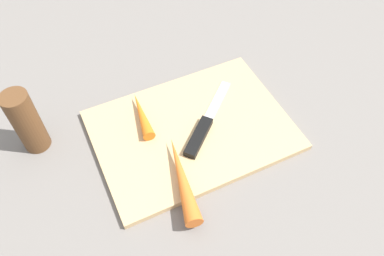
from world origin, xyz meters
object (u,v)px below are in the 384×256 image
object	(u,v)px
carrot_long	(182,178)
pepper_grinder	(27,122)
cutting_board	(192,130)
carrot_short	(142,115)
knife	(201,132)

from	to	relation	value
carrot_long	pepper_grinder	distance (m)	0.28
cutting_board	pepper_grinder	xyz separation A→B (m)	(0.27, -0.10, 0.06)
cutting_board	carrot_short	xyz separation A→B (m)	(0.08, -0.06, 0.02)
cutting_board	knife	world-z (taller)	knife
carrot_long	knife	bearing A→B (deg)	-32.21
knife	carrot_short	size ratio (longest dim) A/B	1.48
pepper_grinder	carrot_long	bearing A→B (deg)	136.38
carrot_long	pepper_grinder	world-z (taller)	pepper_grinder
pepper_grinder	cutting_board	bearing A→B (deg)	160.07
knife	carrot_long	world-z (taller)	carrot_long
cutting_board	carrot_long	bearing A→B (deg)	56.28
knife	pepper_grinder	size ratio (longest dim) A/B	1.24
carrot_short	pepper_grinder	bearing A→B (deg)	85.45
pepper_grinder	knife	bearing A→B (deg)	157.17
carrot_short	carrot_long	xyz separation A→B (m)	(-0.01, 0.16, 0.00)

